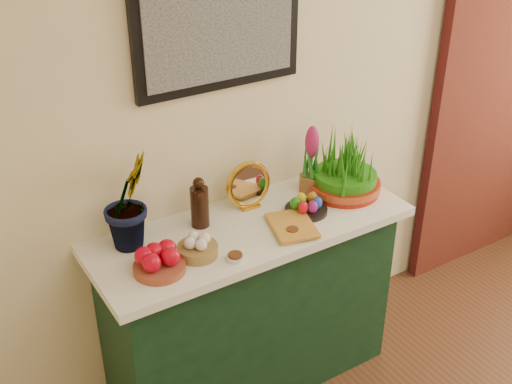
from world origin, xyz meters
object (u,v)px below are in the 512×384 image
Objects in this scene: sideboard at (250,309)px; wheatgrass_sabzeh at (345,169)px; mirror at (248,185)px; hyacinth_green at (126,187)px; book at (272,229)px.

wheatgrass_sabzeh is at bearing 0.89° from sideboard.
mirror is (0.07, 0.13, 0.57)m from sideboard.
wheatgrass_sabzeh reaches higher than sideboard.
mirror is 0.66× the size of wheatgrass_sabzeh.
sideboard is 0.78m from wheatgrass_sabzeh.
wheatgrass_sabzeh is at bearing -39.79° from hyacinth_green.
sideboard is 0.49m from book.
mirror reaches higher than sideboard.
wheatgrass_sabzeh is (0.47, 0.11, 0.10)m from book.
mirror is at bearing 60.88° from sideboard.
mirror is 0.94× the size of book.
mirror is at bearing -32.76° from hyacinth_green.
wheatgrass_sabzeh is (0.45, -0.12, 0.01)m from mirror.
hyacinth_green is at bearing 173.11° from wheatgrass_sabzeh.
wheatgrass_sabzeh reaches higher than mirror.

